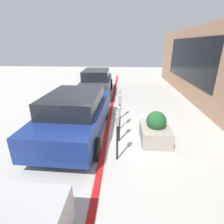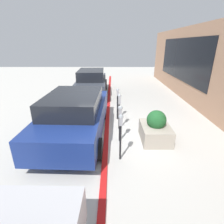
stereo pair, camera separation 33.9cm
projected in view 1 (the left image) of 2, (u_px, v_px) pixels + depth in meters
The scene contains 9 objects.
ground_plane at pixel (109, 134), 6.52m from camera, with size 40.00×40.00×0.00m, color beige.
curb_strip at pixel (107, 133), 6.51m from camera, with size 24.50×0.16×0.04m.
parking_meter_nearest at pixel (117, 128), 4.73m from camera, with size 0.16×0.14×1.40m.
parking_meter_second at pixel (119, 116), 5.73m from camera, with size 0.19×0.16×1.28m.
parking_meter_middle at pixel (120, 104), 6.53m from camera, with size 0.16×0.13×1.42m.
parking_meter_fourth at pixel (120, 100), 7.50m from camera, with size 0.15×0.13×1.39m.
planter_box at pixel (155, 130), 5.90m from camera, with size 1.26×0.96×1.09m.
parked_car_middle at pixel (76, 113), 6.21m from camera, with size 4.75×2.10×1.59m.
parked_car_rear at pixel (97, 81), 11.34m from camera, with size 4.53×1.91×1.61m.
Camera 1 is at (-5.75, -0.47, 3.14)m, focal length 28.00 mm.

